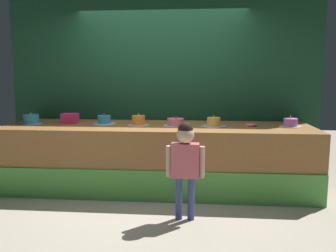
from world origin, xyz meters
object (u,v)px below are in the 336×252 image
at_px(donut, 251,125).
at_px(cake_center_right, 176,122).
at_px(pink_box, 70,118).
at_px(cake_center_left, 138,121).
at_px(child_figure, 185,157).
at_px(cake_far_right, 290,123).
at_px(cake_far_left, 31,120).
at_px(cake_left, 104,120).
at_px(cake_right, 214,123).

distance_m(donut, cake_center_right, 1.01).
xyz_separation_m(pink_box, cake_center_left, (1.01, -0.15, -0.01)).
bearing_deg(child_figure, cake_far_right, 38.49).
xyz_separation_m(cake_far_left, cake_far_right, (3.52, 0.05, -0.01)).
height_order(cake_center_left, cake_center_right, cake_center_left).
relative_size(pink_box, cake_far_right, 0.76).
bearing_deg(donut, cake_left, 178.88).
bearing_deg(cake_center_left, donut, 2.66).
bearing_deg(pink_box, cake_right, -4.11).
bearing_deg(child_figure, cake_center_left, 123.74).
xyz_separation_m(pink_box, cake_far_left, (-0.50, -0.14, -0.01)).
height_order(child_figure, donut, child_figure).
bearing_deg(cake_far_right, cake_center_left, -178.30).
distance_m(cake_center_left, cake_right, 1.01).
distance_m(cake_left, cake_center_right, 1.01).
relative_size(child_figure, cake_center_left, 3.57).
distance_m(pink_box, cake_center_left, 1.02).
height_order(cake_center_right, cake_right, cake_right).
distance_m(cake_far_left, cake_center_right, 2.01).
bearing_deg(cake_far_right, child_figure, -141.51).
height_order(donut, cake_right, cake_right).
distance_m(cake_center_left, cake_center_right, 0.50).
height_order(donut, cake_center_left, cake_center_left).
relative_size(donut, cake_center_left, 0.47).
xyz_separation_m(child_figure, cake_center_left, (-0.67, 1.01, 0.25)).
distance_m(pink_box, donut, 2.52).
xyz_separation_m(cake_left, cake_far_right, (2.52, -0.05, -0.00)).
distance_m(donut, cake_far_right, 0.50).
bearing_deg(pink_box, cake_center_left, -8.23).
distance_m(cake_center_right, cake_far_right, 1.51).
bearing_deg(cake_right, cake_left, 175.89).
relative_size(donut, cake_left, 0.45).
xyz_separation_m(cake_left, cake_right, (1.51, -0.11, -0.00)).
relative_size(cake_left, cake_far_right, 1.10).
bearing_deg(cake_right, cake_far_left, 179.88).
bearing_deg(cake_left, cake_far_left, -174.15).
distance_m(cake_far_left, cake_left, 1.01).
bearing_deg(cake_far_left, cake_left, 5.85).
height_order(cake_left, cake_far_right, cake_far_right).
relative_size(cake_center_left, cake_right, 0.84).
relative_size(cake_center_right, cake_far_right, 1.18).
distance_m(donut, cake_right, 0.51).
bearing_deg(cake_center_left, cake_far_left, 179.76).
xyz_separation_m(cake_center_right, cake_right, (0.50, -0.01, 0.00)).
xyz_separation_m(cake_far_left, cake_left, (1.01, 0.10, -0.01)).
height_order(cake_left, cake_center_right, cake_left).
xyz_separation_m(donut, cake_left, (-2.01, 0.04, 0.03)).
height_order(cake_left, cake_right, cake_right).
relative_size(cake_center_left, cake_center_right, 0.89).
bearing_deg(cake_left, donut, -1.12).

